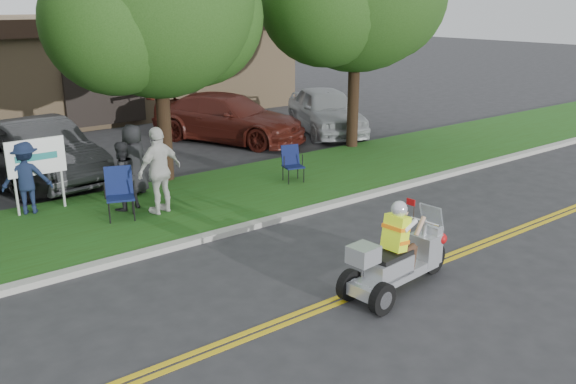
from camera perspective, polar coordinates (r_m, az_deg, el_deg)
ground at (r=10.56m, az=4.56°, el=-8.46°), size 120.00×120.00×0.00m
centerline_near at (r=10.18m, az=6.78°, el=-9.52°), size 60.00×0.10×0.01m
centerline_far at (r=10.28m, az=6.15°, el=-9.22°), size 60.00×0.10×0.01m
curb at (r=12.76m, az=-4.68°, el=-3.46°), size 60.00×0.25×0.12m
grass_verge at (r=14.51m, az=-9.36°, el=-1.05°), size 60.00×4.00×0.10m
commercial_building at (r=27.41m, az=-20.06°, el=11.03°), size 18.00×8.20×4.00m
tree_mid at (r=15.84m, az=-12.04°, el=16.50°), size 5.88×4.80×7.05m
business_sign at (r=14.42m, az=-22.48°, el=2.70°), size 1.25×0.06×1.75m
trike_scooter at (r=10.17m, az=10.21°, el=-6.32°), size 2.42×0.84×1.58m
lawn_chair_a at (r=13.59m, az=-15.49°, el=0.23°), size 0.75×0.76×1.10m
lawn_chair_b at (r=15.83m, az=0.35°, el=2.92°), size 0.60×0.62×0.93m
spectator_adult_mid at (r=14.02m, az=-15.30°, el=1.45°), size 0.83×0.68×1.56m
spectator_adult_right at (r=13.59m, az=-11.93°, el=2.00°), size 1.21×0.72×1.93m
spectator_chair_a at (r=14.48m, az=-23.31°, el=1.27°), size 1.20×0.93×1.63m
spectator_chair_b at (r=15.10m, az=-14.25°, el=2.97°), size 0.97×0.80×1.71m
parked_car_left at (r=17.43m, az=-22.10°, el=3.59°), size 2.27×5.05×1.61m
parked_car_mid at (r=17.50m, az=-23.81°, el=3.23°), size 4.25×5.88×1.49m
parked_car_right at (r=20.94m, az=-5.61°, el=6.91°), size 4.32×5.90×1.59m
parked_car_far_right at (r=22.18m, az=3.57°, el=7.64°), size 3.73×5.21×1.65m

